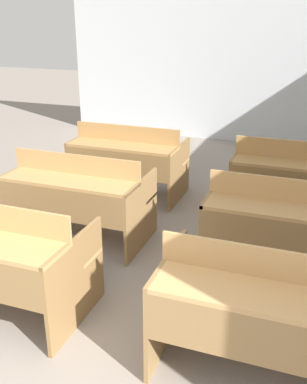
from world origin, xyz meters
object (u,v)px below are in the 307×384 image
(bench_second_right, at_px, (286,225))
(bench_front_right, at_px, (267,310))
(bench_third_right, at_px, (295,178))
(bench_second_left, at_px, (78,195))
(bench_third_left, at_px, (127,159))

(bench_second_right, bearing_deg, bench_front_right, -90.07)
(bench_second_right, relative_size, bench_third_right, 1.00)
(bench_second_left, bearing_deg, bench_third_right, 32.16)
(bench_second_left, height_order, bench_third_right, same)
(bench_front_right, xyz_separation_m, bench_second_right, (0.00, 1.20, 0.00))
(bench_front_right, xyz_separation_m, bench_third_right, (-0.00, 2.40, 0.00))
(bench_front_right, height_order, bench_second_right, same)
(bench_third_left, bearing_deg, bench_third_right, -0.50)
(bench_front_right, xyz_separation_m, bench_third_left, (-1.92, 2.41, 0.00))
(bench_front_right, height_order, bench_third_right, same)
(bench_second_left, height_order, bench_third_left, same)
(bench_front_right, distance_m, bench_second_right, 1.20)
(bench_second_left, distance_m, bench_third_right, 2.26)
(bench_second_left, xyz_separation_m, bench_third_left, (-0.01, 1.22, 0.00))
(bench_second_left, distance_m, bench_third_left, 1.22)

